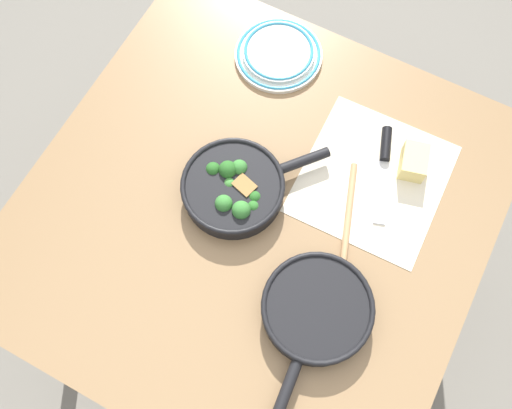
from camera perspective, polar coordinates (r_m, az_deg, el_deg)
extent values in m
plane|color=slate|center=(2.04, 0.00, -8.03)|extent=(14.00, 14.00, 0.00)
cube|color=olive|center=(1.31, 0.00, -0.55)|extent=(1.04, 1.02, 0.03)
cylinder|color=#BCBCC1|center=(1.95, -5.58, 12.60)|extent=(0.05, 0.05, 0.75)
cylinder|color=#BCBCC1|center=(1.75, -20.96, -11.13)|extent=(0.05, 0.05, 0.75)
cylinder|color=#BCBCC1|center=(1.85, 19.37, 1.07)|extent=(0.05, 0.05, 0.75)
cylinder|color=black|center=(1.29, -2.31, 1.58)|extent=(0.23, 0.23, 0.05)
torus|color=black|center=(1.27, -2.35, 1.98)|extent=(0.23, 0.23, 0.01)
cylinder|color=black|center=(1.31, 4.85, 4.41)|extent=(0.11, 0.10, 0.02)
cylinder|color=#2C6823|center=(1.28, -3.19, -0.30)|extent=(0.01, 0.01, 0.02)
sphere|color=#387A33|center=(1.25, -3.25, 0.10)|extent=(0.04, 0.04, 0.04)
cylinder|color=#2C6823|center=(1.27, -1.46, -0.98)|extent=(0.01, 0.01, 0.02)
sphere|color=#387A33|center=(1.24, -1.49, -0.57)|extent=(0.04, 0.04, 0.04)
cylinder|color=#357027|center=(1.30, -2.62, 1.75)|extent=(0.01, 0.01, 0.02)
sphere|color=#428438|center=(1.28, -2.66, 2.07)|extent=(0.03, 0.03, 0.03)
cylinder|color=#205218|center=(1.28, -0.12, 0.38)|extent=(0.01, 0.01, 0.02)
sphere|color=#286023|center=(1.27, -0.12, 0.70)|extent=(0.03, 0.03, 0.03)
cylinder|color=#245B1C|center=(1.27, -0.16, -0.60)|extent=(0.01, 0.01, 0.02)
sphere|color=#2D6B28|center=(1.26, -0.16, -0.31)|extent=(0.03, 0.03, 0.03)
cylinder|color=#205218|center=(1.31, -2.79, 3.03)|extent=(0.01, 0.01, 0.02)
sphere|color=#286023|center=(1.28, -2.85, 3.50)|extent=(0.04, 0.04, 0.04)
cylinder|color=#205218|center=(1.31, -4.24, 3.14)|extent=(0.01, 0.01, 0.02)
sphere|color=#286023|center=(1.29, -4.31, 3.52)|extent=(0.03, 0.03, 0.03)
cylinder|color=#2C6823|center=(1.31, -1.64, 3.29)|extent=(0.01, 0.01, 0.02)
sphere|color=#387A33|center=(1.29, -1.67, 3.71)|extent=(0.04, 0.04, 0.04)
cube|color=#9E703D|center=(1.29, -2.55, 1.43)|extent=(0.03, 0.04, 0.03)
cube|color=#9E703D|center=(1.28, -1.15, 1.64)|extent=(0.05, 0.06, 0.04)
cube|color=#9E703D|center=(1.29, -4.61, 1.34)|extent=(0.04, 0.05, 0.03)
cylinder|color=black|center=(1.22, 6.11, -10.36)|extent=(0.23, 0.23, 0.05)
torus|color=black|center=(1.19, 6.22, -10.15)|extent=(0.24, 0.24, 0.01)
cylinder|color=black|center=(1.18, 2.80, -18.68)|extent=(0.15, 0.04, 0.02)
cylinder|color=#DBC156|center=(1.22, 6.09, -10.39)|extent=(0.19, 0.19, 0.02)
cylinder|color=tan|center=(1.29, 9.07, -2.46)|extent=(0.31, 0.12, 0.02)
ellipsoid|color=tan|center=(1.24, 8.17, -10.43)|extent=(0.07, 0.06, 0.02)
cube|color=beige|center=(1.35, 11.60, 2.54)|extent=(0.34, 0.32, 0.00)
cube|color=silver|center=(1.34, 12.43, 1.20)|extent=(0.16, 0.08, 0.01)
cylinder|color=black|center=(1.38, 12.87, 5.91)|extent=(0.09, 0.05, 0.02)
cube|color=#EFD67A|center=(1.36, 15.48, 4.14)|extent=(0.09, 0.08, 0.05)
cylinder|color=silver|center=(1.49, 2.26, 14.72)|extent=(0.22, 0.22, 0.01)
torus|color=teal|center=(1.48, 2.27, 14.85)|extent=(0.21, 0.21, 0.01)
cylinder|color=silver|center=(1.48, 2.28, 14.99)|extent=(0.18, 0.18, 0.01)
torus|color=teal|center=(1.47, 2.29, 15.12)|extent=(0.17, 0.17, 0.01)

